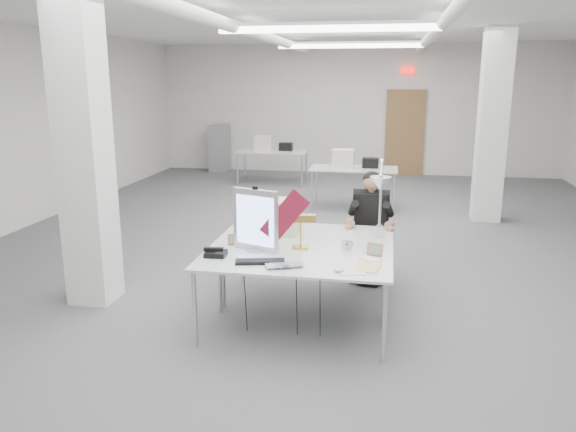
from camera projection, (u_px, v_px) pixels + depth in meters
name	position (u px, v px, depth m)	size (l,w,h in m)	color
room_shell	(330.00, 131.00, 7.45)	(10.04, 14.04, 3.24)	#515153
desk_main	(294.00, 261.00, 5.17)	(1.80, 0.90, 0.03)	silver
desk_second	(308.00, 235.00, 6.03)	(1.80, 0.90, 0.03)	silver
bg_desk_a	(354.00, 169.00, 10.39)	(1.60, 0.80, 0.03)	silver
bg_desk_b	(272.00, 151.00, 12.84)	(1.60, 0.80, 0.03)	silver
filing_cabinet	(220.00, 148.00, 14.55)	(0.45, 0.55, 1.20)	gray
office_chair	(370.00, 237.00, 6.66)	(0.54, 0.54, 1.09)	black
seated_person	(371.00, 209.00, 6.53)	(0.46, 0.58, 0.87)	black
monitor	(256.00, 220.00, 5.38)	(0.49, 0.05, 0.60)	silver
pennant	(285.00, 216.00, 5.29)	(0.50, 0.01, 0.21)	maroon
keyboard	(260.00, 262.00, 5.08)	(0.45, 0.15, 0.02)	black
laptop	(286.00, 268.00, 4.91)	(0.34, 0.22, 0.03)	#ACACB0
mouse	(339.00, 270.00, 4.83)	(0.08, 0.05, 0.03)	#BABBBF
bankers_lamp	(301.00, 231.00, 5.47)	(0.31, 0.12, 0.35)	gold
desk_phone	(216.00, 254.00, 5.27)	(0.19, 0.17, 0.05)	black
picture_frame_left	(235.00, 239.00, 5.63)	(0.14, 0.01, 0.11)	#AD7A4A
picture_frame_right	(375.00, 249.00, 5.27)	(0.15, 0.01, 0.12)	#B87B4F
desk_clock	(347.00, 244.00, 5.47)	(0.11, 0.11, 0.03)	#B8B8BD
paper_stack_a	(352.00, 269.00, 4.91)	(0.22, 0.31, 0.01)	white
paper_stack_b	(368.00, 268.00, 4.94)	(0.19, 0.26, 0.01)	#E2CF87
paper_stack_c	(370.00, 259.00, 5.19)	(0.18, 0.12, 0.01)	white
beige_monitor	(280.00, 216.00, 6.03)	(0.38, 0.36, 0.36)	beige
architect_lamp	(380.00, 205.00, 5.58)	(0.21, 0.62, 0.79)	silver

